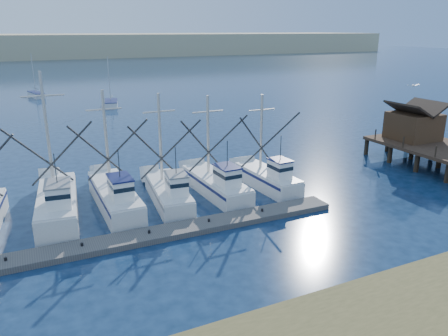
{
  "coord_description": "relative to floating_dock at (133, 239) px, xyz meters",
  "views": [
    {
      "loc": [
        -13.33,
        -17.87,
        12.39
      ],
      "look_at": [
        -1.0,
        8.0,
        3.23
      ],
      "focal_mm": 35.0,
      "sensor_mm": 36.0,
      "label": 1
    }
  ],
  "objects": [
    {
      "name": "sailboat_far",
      "position": [
        -1.81,
        66.0,
        0.32
      ],
      "size": [
        2.86,
        5.83,
        8.1
      ],
      "rotation": [
        0.0,
        0.0,
        0.24
      ],
      "color": "silver",
      "rests_on": "ground"
    },
    {
      "name": "timber_pier",
      "position": [
        29.49,
        2.3,
        2.38
      ],
      "size": [
        7.0,
        20.0,
        8.0
      ],
      "color": "black",
      "rests_on": "ground"
    },
    {
      "name": "floating_dock",
      "position": [
        0.0,
        0.0,
        0.0
      ],
      "size": [
        28.01,
        2.18,
        0.37
      ],
      "primitive_type": "cube",
      "rotation": [
        0.0,
        0.0,
        -0.01
      ],
      "color": "#595450",
      "rests_on": "ground"
    },
    {
      "name": "ground",
      "position": [
        8.0,
        -6.16,
        -0.19
      ],
      "size": [
        500.0,
        500.0,
        0.0
      ],
      "primitive_type": "plane",
      "color": "#0C1E35",
      "rests_on": "ground"
    },
    {
      "name": "dune_ridge",
      "position": [
        8.0,
        203.84,
        4.81
      ],
      "size": [
        360.0,
        60.0,
        10.0
      ],
      "primitive_type": "cube",
      "color": "tan",
      "rests_on": "ground"
    },
    {
      "name": "trawler_fleet",
      "position": [
        -1.23,
        5.16,
        0.78
      ],
      "size": [
        27.47,
        9.28,
        9.77
      ],
      "color": "silver",
      "rests_on": "ground"
    },
    {
      "name": "flying_gull",
      "position": [
        22.47,
        0.34,
        8.04
      ],
      "size": [
        1.23,
        0.22,
        0.22
      ],
      "color": "white",
      "rests_on": "ground"
    },
    {
      "name": "sailboat_near",
      "position": [
        8.93,
        49.76,
        0.31
      ],
      "size": [
        3.08,
        5.56,
        8.1
      ],
      "rotation": [
        0.0,
        0.0,
        -0.22
      ],
      "color": "silver",
      "rests_on": "ground"
    }
  ]
}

